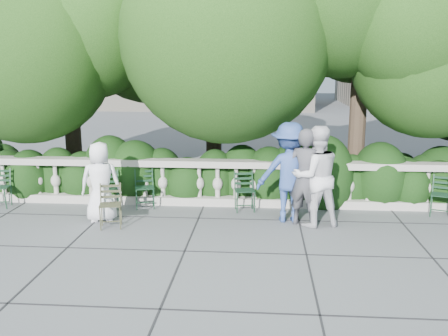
# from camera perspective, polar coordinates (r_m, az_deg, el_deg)

# --- Properties ---
(ground) EXTENTS (90.00, 90.00, 0.00)m
(ground) POSITION_cam_1_polar(r_m,az_deg,el_deg) (9.26, -0.49, -7.34)
(ground) COLOR #55575D
(ground) RESTS_ON ground
(balustrade) EXTENTS (12.00, 0.44, 1.00)m
(balustrade) POSITION_cam_1_polar(r_m,az_deg,el_deg) (10.84, 0.33, -1.79)
(balustrade) COLOR #9E998E
(balustrade) RESTS_ON ground
(shrub_hedge) EXTENTS (15.00, 2.60, 1.70)m
(shrub_hedge) POSITION_cam_1_polar(r_m,az_deg,el_deg) (12.12, 0.74, -2.69)
(shrub_hedge) COLOR black
(shrub_hedge) RESTS_ON ground
(tree_canopy) EXTENTS (15.04, 6.52, 6.78)m
(tree_canopy) POSITION_cam_1_polar(r_m,az_deg,el_deg) (11.94, 4.28, 16.22)
(tree_canopy) COLOR #3F3023
(tree_canopy) RESTS_ON ground
(chair_b) EXTENTS (0.54, 0.57, 0.84)m
(chair_b) POSITION_cam_1_polar(r_m,az_deg,el_deg) (10.82, -12.96, -4.81)
(chair_b) COLOR black
(chair_b) RESTS_ON ground
(chair_c) EXTENTS (0.56, 0.58, 0.84)m
(chair_c) POSITION_cam_1_polar(r_m,az_deg,el_deg) (10.77, -8.96, -4.72)
(chair_c) COLOR black
(chair_c) RESTS_ON ground
(chair_d) EXTENTS (0.52, 0.55, 0.84)m
(chair_d) POSITION_cam_1_polar(r_m,az_deg,el_deg) (10.42, 2.48, -5.14)
(chair_d) COLOR black
(chair_d) RESTS_ON ground
(chair_e) EXTENTS (0.58, 0.61, 0.84)m
(chair_e) POSITION_cam_1_polar(r_m,az_deg,el_deg) (10.97, 23.41, -5.27)
(chair_e) COLOR black
(chair_e) RESTS_ON ground
(chair_weathered) EXTENTS (0.54, 0.57, 0.84)m
(chair_weathered) POSITION_cam_1_polar(r_m,az_deg,el_deg) (9.61, -12.80, -6.92)
(chair_weathered) COLOR black
(chair_weathered) RESTS_ON ground
(person_businessman) EXTENTS (0.85, 0.64, 1.58)m
(person_businessman) POSITION_cam_1_polar(r_m,az_deg,el_deg) (9.99, -13.94, -1.56)
(person_businessman) COLOR white
(person_businessman) RESTS_ON ground
(person_woman_grey) EXTENTS (0.81, 0.69, 1.87)m
(person_woman_grey) POSITION_cam_1_polar(r_m,az_deg,el_deg) (9.54, 9.25, -1.06)
(person_woman_grey) COLOR #404045
(person_woman_grey) RESTS_ON ground
(person_casual_man) EXTENTS (1.09, 0.94, 1.92)m
(person_casual_man) POSITION_cam_1_polar(r_m,az_deg,el_deg) (9.55, 10.47, -0.95)
(person_casual_man) COLOR silver
(person_casual_man) RESTS_ON ground
(person_older_blue) EXTENTS (1.28, 0.77, 1.95)m
(person_older_blue) POSITION_cam_1_polar(r_m,az_deg,el_deg) (9.75, 7.48, -0.50)
(person_older_blue) COLOR #2E488A
(person_older_blue) RESTS_ON ground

